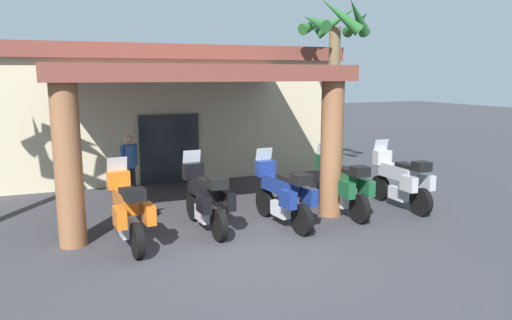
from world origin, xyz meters
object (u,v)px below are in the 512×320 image
(motel_building, at_px, (152,107))
(motorcycle_orange, at_px, (128,211))
(motorcycle_blue, at_px, (283,194))
(motorcycle_black, at_px, (206,198))
(palm_tree_near_portico, at_px, (336,49))
(pedestrian, at_px, (129,162))
(motorcycle_silver, at_px, (401,180))
(motorcycle_green, at_px, (342,186))

(motel_building, relative_size, motorcycle_orange, 5.42)
(motorcycle_orange, xyz_separation_m, motorcycle_blue, (3.31, -0.05, 0.00))
(motorcycle_black, relative_size, palm_tree_near_portico, 0.40)
(palm_tree_near_portico, bearing_deg, motel_building, 137.61)
(motel_building, height_order, motorcycle_blue, motel_building)
(motorcycle_orange, distance_m, motorcycle_black, 1.68)
(pedestrian, bearing_deg, motorcycle_black, -10.00)
(motel_building, relative_size, motorcycle_silver, 5.43)
(motel_building, distance_m, motorcycle_blue, 8.26)
(motorcycle_silver, bearing_deg, motel_building, 30.66)
(motel_building, bearing_deg, palm_tree_near_portico, -40.34)
(motorcycle_silver, height_order, palm_tree_near_portico, palm_tree_near_portico)
(motel_building, bearing_deg, motorcycle_green, -67.99)
(motorcycle_orange, bearing_deg, pedestrian, -12.78)
(motel_building, xyz_separation_m, motorcycle_black, (-0.47, -7.70, -1.45))
(motorcycle_blue, bearing_deg, motorcycle_green, -88.21)
(motorcycle_green, bearing_deg, motorcycle_black, 89.00)
(motel_building, xyz_separation_m, palm_tree_near_portico, (4.78, -4.36, 1.90))
(motorcycle_blue, xyz_separation_m, pedestrian, (-2.72, 3.62, 0.30))
(motorcycle_green, distance_m, motorcycle_silver, 1.66)
(motorcycle_blue, distance_m, pedestrian, 4.53)
(motorcycle_blue, bearing_deg, pedestrian, 31.67)
(motorcycle_orange, relative_size, motorcycle_black, 1.00)
(motorcycle_blue, relative_size, motorcycle_silver, 1.00)
(motorcycle_orange, bearing_deg, palm_tree_near_portico, -65.57)
(pedestrian, bearing_deg, motorcycle_blue, 8.95)
(motorcycle_black, bearing_deg, pedestrian, 15.06)
(motorcycle_green, relative_size, pedestrian, 1.28)
(motorcycle_silver, distance_m, palm_tree_near_portico, 4.90)
(motorcycle_silver, bearing_deg, pedestrian, 60.95)
(motorcycle_orange, height_order, motorcycle_black, same)
(pedestrian, xyz_separation_m, palm_tree_near_portico, (6.31, 0.07, 3.04))
(palm_tree_near_portico, bearing_deg, motorcycle_silver, -94.39)
(motel_building, height_order, motorcycle_orange, motel_building)
(motel_building, distance_m, motorcycle_black, 7.85)
(motel_building, xyz_separation_m, motorcycle_orange, (-2.12, -7.99, -1.45))
(motorcycle_orange, distance_m, palm_tree_near_portico, 8.48)
(motorcycle_black, height_order, motorcycle_blue, same)
(motorcycle_black, xyz_separation_m, motorcycle_green, (3.31, -0.14, 0.00))
(motorcycle_green, height_order, palm_tree_near_portico, palm_tree_near_portico)
(motorcycle_green, bearing_deg, palm_tree_near_portico, -27.61)
(motorcycle_orange, bearing_deg, motorcycle_blue, -94.26)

